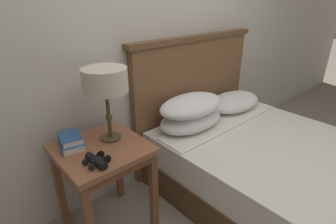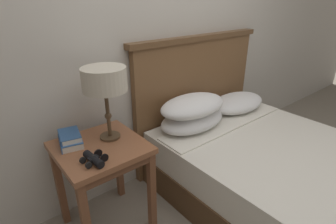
{
  "view_description": "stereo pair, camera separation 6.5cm",
  "coord_description": "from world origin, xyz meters",
  "px_view_note": "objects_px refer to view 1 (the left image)",
  "views": [
    {
      "loc": [
        -1.31,
        -0.58,
        1.49
      ],
      "look_at": [
        -0.21,
        0.66,
        0.75
      ],
      "focal_mm": 28.0,
      "sensor_mm": 36.0,
      "label": 1
    },
    {
      "loc": [
        -1.26,
        -0.62,
        1.49
      ],
      "look_at": [
        -0.21,
        0.66,
        0.75
      ],
      "focal_mm": 28.0,
      "sensor_mm": 36.0,
      "label": 2
    }
  ],
  "objects_px": {
    "nightstand": "(103,160)",
    "binoculars_pair": "(96,161)",
    "bed": "(274,167)",
    "table_lamp": "(105,82)",
    "book_stacked_on_top": "(70,138)",
    "book_on_nightstand": "(71,144)"
  },
  "relations": [
    {
      "from": "nightstand",
      "to": "binoculars_pair",
      "type": "height_order",
      "value": "binoculars_pair"
    },
    {
      "from": "nightstand",
      "to": "bed",
      "type": "distance_m",
      "value": 1.28
    },
    {
      "from": "table_lamp",
      "to": "book_stacked_on_top",
      "type": "xyz_separation_m",
      "value": [
        -0.23,
        0.08,
        -0.32
      ]
    },
    {
      "from": "nightstand",
      "to": "bed",
      "type": "bearing_deg",
      "value": -28.04
    },
    {
      "from": "table_lamp",
      "to": "bed",
      "type": "bearing_deg",
      "value": -32.38
    },
    {
      "from": "book_stacked_on_top",
      "to": "book_on_nightstand",
      "type": "bearing_deg",
      "value": -102.93
    },
    {
      "from": "bed",
      "to": "book_on_nightstand",
      "type": "bearing_deg",
      "value": 150.18
    },
    {
      "from": "bed",
      "to": "table_lamp",
      "type": "relative_size",
      "value": 4.32
    },
    {
      "from": "binoculars_pair",
      "to": "table_lamp",
      "type": "bearing_deg",
      "value": 44.33
    },
    {
      "from": "nightstand",
      "to": "book_on_nightstand",
      "type": "xyz_separation_m",
      "value": [
        -0.13,
        0.12,
        0.12
      ]
    },
    {
      "from": "table_lamp",
      "to": "book_stacked_on_top",
      "type": "relative_size",
      "value": 2.32
    },
    {
      "from": "bed",
      "to": "nightstand",
      "type": "bearing_deg",
      "value": 151.96
    },
    {
      "from": "book_on_nightstand",
      "to": "table_lamp",
      "type": "bearing_deg",
      "value": -17.13
    },
    {
      "from": "bed",
      "to": "book_on_nightstand",
      "type": "relative_size",
      "value": 9.28
    },
    {
      "from": "book_stacked_on_top",
      "to": "binoculars_pair",
      "type": "height_order",
      "value": "book_stacked_on_top"
    },
    {
      "from": "binoculars_pair",
      "to": "bed",
      "type": "bearing_deg",
      "value": -20.06
    },
    {
      "from": "binoculars_pair",
      "to": "book_stacked_on_top",
      "type": "bearing_deg",
      "value": 95.95
    },
    {
      "from": "table_lamp",
      "to": "book_on_nightstand",
      "type": "bearing_deg",
      "value": 162.87
    },
    {
      "from": "table_lamp",
      "to": "nightstand",
      "type": "bearing_deg",
      "value": -152.87
    },
    {
      "from": "bed",
      "to": "book_stacked_on_top",
      "type": "distance_m",
      "value": 1.49
    },
    {
      "from": "bed",
      "to": "binoculars_pair",
      "type": "height_order",
      "value": "bed"
    },
    {
      "from": "nightstand",
      "to": "binoculars_pair",
      "type": "xyz_separation_m",
      "value": [
        -0.1,
        -0.15,
        0.12
      ]
    }
  ]
}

